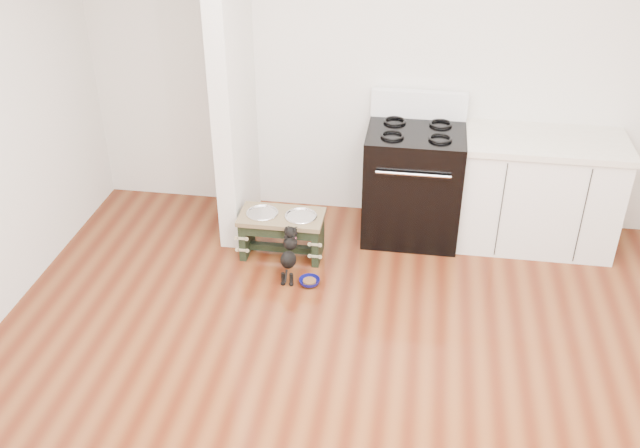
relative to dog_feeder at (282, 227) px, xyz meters
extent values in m
plane|color=#4F1E0E|center=(0.73, -1.67, -0.26)|extent=(5.00, 5.00, 0.00)
plane|color=silver|center=(0.73, 0.83, 1.09)|extent=(5.00, 0.00, 5.00)
cube|color=silver|center=(-0.44, 0.43, 1.09)|extent=(0.15, 0.80, 2.70)
cube|color=black|center=(0.98, 0.49, 0.20)|extent=(0.76, 0.65, 0.92)
cube|color=black|center=(0.98, 0.18, 0.14)|extent=(0.58, 0.02, 0.50)
cylinder|color=silver|center=(0.98, 0.14, 0.46)|extent=(0.56, 0.02, 0.02)
cube|color=white|center=(0.98, 0.76, 0.77)|extent=(0.76, 0.08, 0.22)
torus|color=black|center=(0.80, 0.35, 0.68)|extent=(0.18, 0.18, 0.02)
torus|color=black|center=(1.16, 0.35, 0.68)|extent=(0.18, 0.18, 0.02)
torus|color=black|center=(0.80, 0.63, 0.68)|extent=(0.18, 0.18, 0.02)
torus|color=black|center=(1.16, 0.63, 0.68)|extent=(0.18, 0.18, 0.02)
cube|color=white|center=(1.96, 0.51, 0.17)|extent=(1.20, 0.60, 0.86)
cube|color=beige|center=(1.96, 0.51, 0.63)|extent=(1.24, 0.64, 0.05)
cube|color=black|center=(1.96, 0.25, -0.21)|extent=(1.20, 0.06, 0.10)
cube|color=black|center=(-0.29, 0.01, -0.09)|extent=(0.05, 0.31, 0.32)
cube|color=black|center=(0.29, 0.01, -0.09)|extent=(0.05, 0.31, 0.32)
cube|color=black|center=(0.00, -0.14, 0.03)|extent=(0.52, 0.03, 0.08)
cube|color=black|center=(0.00, 0.01, -0.20)|extent=(0.52, 0.05, 0.05)
cube|color=brown|center=(0.00, 0.01, 0.08)|extent=(0.65, 0.35, 0.04)
cylinder|color=silver|center=(-0.15, 0.01, 0.09)|extent=(0.22, 0.22, 0.04)
cylinder|color=silver|center=(0.15, 0.01, 0.09)|extent=(0.22, 0.22, 0.04)
torus|color=silver|center=(-0.15, 0.01, 0.11)|extent=(0.25, 0.25, 0.02)
torus|color=silver|center=(0.15, 0.01, 0.11)|extent=(0.25, 0.25, 0.02)
cylinder|color=black|center=(0.09, -0.40, -0.21)|extent=(0.03, 0.03, 0.10)
cylinder|color=black|center=(0.15, -0.40, -0.21)|extent=(0.03, 0.03, 0.10)
sphere|color=black|center=(0.09, -0.41, -0.24)|extent=(0.04, 0.04, 0.04)
sphere|color=black|center=(0.15, -0.41, -0.24)|extent=(0.04, 0.04, 0.04)
ellipsoid|color=black|center=(0.12, -0.33, -0.08)|extent=(0.11, 0.27, 0.24)
sphere|color=black|center=(0.12, -0.25, 0.02)|extent=(0.11, 0.11, 0.11)
sphere|color=black|center=(0.12, -0.22, 0.09)|extent=(0.09, 0.09, 0.09)
sphere|color=black|center=(0.09, -0.16, 0.09)|extent=(0.03, 0.03, 0.03)
sphere|color=black|center=(0.15, -0.16, 0.09)|extent=(0.03, 0.03, 0.03)
cylinder|color=black|center=(0.12, -0.44, -0.15)|extent=(0.02, 0.08, 0.09)
torus|color=#D13D62|center=(0.12, -0.23, 0.05)|extent=(0.09, 0.06, 0.08)
imported|color=#0C0C58|center=(0.28, -0.38, -0.23)|extent=(0.18, 0.18, 0.05)
cylinder|color=#522D17|center=(0.28, -0.38, -0.23)|extent=(0.10, 0.10, 0.02)
camera|label=1|loc=(1.02, -4.64, 2.88)|focal=40.00mm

